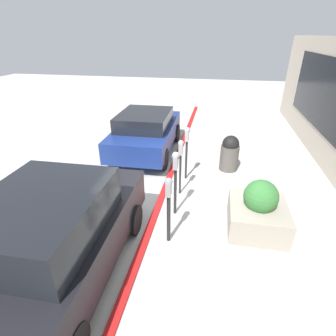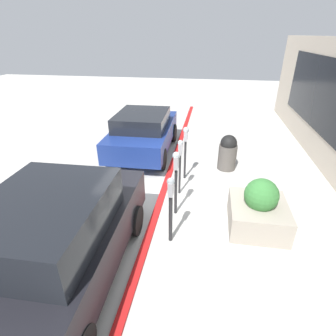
{
  "view_description": "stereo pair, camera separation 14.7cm",
  "coord_description": "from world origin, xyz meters",
  "px_view_note": "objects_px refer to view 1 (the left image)",
  "views": [
    {
      "loc": [
        -5.29,
        -1.13,
        3.71
      ],
      "look_at": [
        0.0,
        -0.11,
        0.94
      ],
      "focal_mm": 28.0,
      "sensor_mm": 36.0,
      "label": 1
    },
    {
      "loc": [
        -5.32,
        -0.98,
        3.71
      ],
      "look_at": [
        0.0,
        -0.11,
        0.94
      ],
      "focal_mm": 28.0,
      "sensor_mm": 36.0,
      "label": 2
    }
  ],
  "objects_px": {
    "parking_meter_middle": "(181,157)",
    "parking_meter_fourth": "(187,142)",
    "planter_box": "(258,211)",
    "trash_bin": "(230,153)",
    "parking_meter_nearest": "(169,201)",
    "parked_car_front": "(54,237)",
    "parking_meter_second": "(176,171)",
    "parked_car_middle": "(146,131)"
  },
  "relations": [
    {
      "from": "parking_meter_middle",
      "to": "parking_meter_fourth",
      "type": "distance_m",
      "value": 0.83
    },
    {
      "from": "parking_meter_middle",
      "to": "planter_box",
      "type": "distance_m",
      "value": 2.17
    },
    {
      "from": "parking_meter_fourth",
      "to": "trash_bin",
      "type": "xyz_separation_m",
      "value": [
        0.81,
        -1.2,
        -0.59
      ]
    },
    {
      "from": "parking_meter_fourth",
      "to": "trash_bin",
      "type": "distance_m",
      "value": 1.56
    },
    {
      "from": "parking_meter_middle",
      "to": "trash_bin",
      "type": "relative_size",
      "value": 1.36
    },
    {
      "from": "parking_meter_nearest",
      "to": "parking_meter_middle",
      "type": "relative_size",
      "value": 0.97
    },
    {
      "from": "parking_meter_nearest",
      "to": "parked_car_front",
      "type": "height_order",
      "value": "parked_car_front"
    },
    {
      "from": "parking_meter_second",
      "to": "trash_bin",
      "type": "height_order",
      "value": "parking_meter_second"
    },
    {
      "from": "trash_bin",
      "to": "parked_car_middle",
      "type": "bearing_deg",
      "value": 73.83
    },
    {
      "from": "parking_meter_second",
      "to": "planter_box",
      "type": "bearing_deg",
      "value": -95.98
    },
    {
      "from": "parking_meter_second",
      "to": "parking_meter_fourth",
      "type": "xyz_separation_m",
      "value": [
        1.68,
        -0.03,
        0.02
      ]
    },
    {
      "from": "parking_meter_nearest",
      "to": "planter_box",
      "type": "bearing_deg",
      "value": -67.59
    },
    {
      "from": "parked_car_middle",
      "to": "trash_bin",
      "type": "height_order",
      "value": "parked_car_middle"
    },
    {
      "from": "parking_meter_nearest",
      "to": "parked_car_middle",
      "type": "bearing_deg",
      "value": 20.55
    },
    {
      "from": "parked_car_front",
      "to": "trash_bin",
      "type": "relative_size",
      "value": 3.78
    },
    {
      "from": "parked_car_middle",
      "to": "parking_meter_nearest",
      "type": "bearing_deg",
      "value": -160.68
    },
    {
      "from": "parking_meter_second",
      "to": "trash_bin",
      "type": "relative_size",
      "value": 1.43
    },
    {
      "from": "parking_meter_second",
      "to": "parking_meter_middle",
      "type": "height_order",
      "value": "parking_meter_second"
    },
    {
      "from": "parking_meter_middle",
      "to": "parked_car_middle",
      "type": "xyz_separation_m",
      "value": [
        2.44,
        1.54,
        -0.29
      ]
    },
    {
      "from": "parking_meter_second",
      "to": "parking_meter_fourth",
      "type": "bearing_deg",
      "value": -1.03
    },
    {
      "from": "parking_meter_fourth",
      "to": "planter_box",
      "type": "xyz_separation_m",
      "value": [
        -1.87,
        -1.75,
        -0.7
      ]
    },
    {
      "from": "parking_meter_fourth",
      "to": "parking_meter_middle",
      "type": "bearing_deg",
      "value": 176.73
    },
    {
      "from": "planter_box",
      "to": "parked_car_front",
      "type": "relative_size",
      "value": 0.31
    },
    {
      "from": "parking_meter_nearest",
      "to": "parked_car_front",
      "type": "distance_m",
      "value": 2.02
    },
    {
      "from": "parking_meter_middle",
      "to": "parked_car_middle",
      "type": "relative_size",
      "value": 0.38
    },
    {
      "from": "parked_car_middle",
      "to": "trash_bin",
      "type": "distance_m",
      "value": 2.91
    },
    {
      "from": "parked_car_front",
      "to": "trash_bin",
      "type": "bearing_deg",
      "value": -32.83
    },
    {
      "from": "parking_meter_nearest",
      "to": "trash_bin",
      "type": "xyz_separation_m",
      "value": [
        3.4,
        -1.21,
        -0.41
      ]
    },
    {
      "from": "parking_meter_fourth",
      "to": "parked_car_front",
      "type": "bearing_deg",
      "value": 156.63
    },
    {
      "from": "parked_car_middle",
      "to": "trash_bin",
      "type": "xyz_separation_m",
      "value": [
        -0.81,
        -2.79,
        -0.22
      ]
    },
    {
      "from": "parking_meter_nearest",
      "to": "parked_car_middle",
      "type": "xyz_separation_m",
      "value": [
        4.21,
        1.58,
        -0.18
      ]
    },
    {
      "from": "parking_meter_middle",
      "to": "planter_box",
      "type": "bearing_deg",
      "value": -120.25
    },
    {
      "from": "parking_meter_second",
      "to": "parking_meter_middle",
      "type": "distance_m",
      "value": 0.86
    },
    {
      "from": "parking_meter_second",
      "to": "parking_meter_middle",
      "type": "relative_size",
      "value": 1.05
    },
    {
      "from": "parked_car_front",
      "to": "parking_meter_second",
      "type": "bearing_deg",
      "value": -38.48
    },
    {
      "from": "parking_meter_nearest",
      "to": "parking_meter_fourth",
      "type": "bearing_deg",
      "value": -0.15
    },
    {
      "from": "parking_meter_nearest",
      "to": "parking_meter_middle",
      "type": "xyz_separation_m",
      "value": [
        1.77,
        0.04,
        0.1
      ]
    },
    {
      "from": "parking_meter_middle",
      "to": "trash_bin",
      "type": "bearing_deg",
      "value": -37.52
    },
    {
      "from": "parking_meter_second",
      "to": "parked_car_front",
      "type": "distance_m",
      "value": 2.65
    },
    {
      "from": "parking_meter_fourth",
      "to": "parked_car_front",
      "type": "distance_m",
      "value": 4.12
    },
    {
      "from": "parking_meter_second",
      "to": "parked_car_front",
      "type": "xyz_separation_m",
      "value": [
        -2.1,
        1.6,
        -0.25
      ]
    },
    {
      "from": "parking_meter_nearest",
      "to": "planter_box",
      "type": "relative_size",
      "value": 1.13
    }
  ]
}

